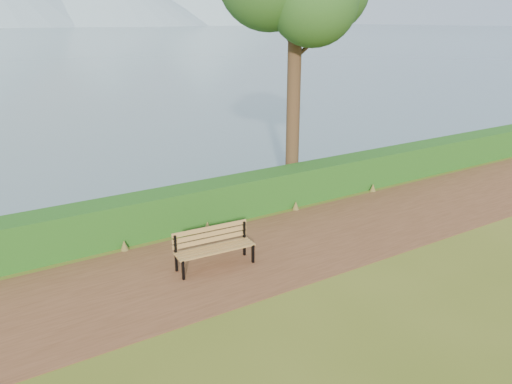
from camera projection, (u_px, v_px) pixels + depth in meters
ground at (292, 251)px, 11.26m from camera, size 140.00×140.00×0.00m
path at (285, 246)px, 11.50m from camera, size 40.00×3.40×0.01m
hedge at (235, 197)px, 13.18m from camera, size 32.00×0.85×1.00m
bench at (213, 244)px, 10.45m from camera, size 1.72×0.61×0.85m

